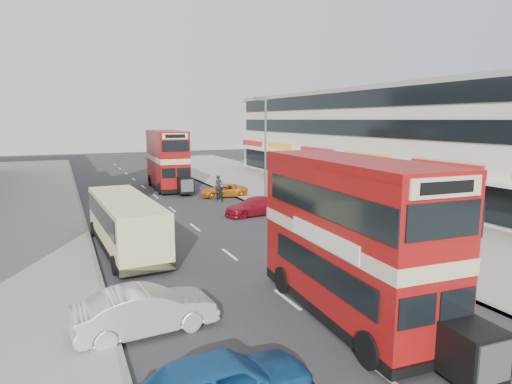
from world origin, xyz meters
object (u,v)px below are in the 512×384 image
coach (125,222)px  car_right_a (254,206)px  pedestrian_near (295,200)px  cyclist (219,192)px  bus_second (167,159)px  car_right_b (223,191)px  bus_main (351,238)px  street_lamp (265,143)px  car_left_front (146,310)px

coach → car_right_a: bearing=25.0°
coach → car_right_a: size_ratio=2.21×
pedestrian_near → cyclist: (-3.18, 6.92, -0.34)m
bus_second → car_right_b: size_ratio=2.45×
bus_main → cyclist: size_ratio=4.49×
street_lamp → car_left_front: bearing=-125.4°
car_left_front → cyclist: cyclist is taller
coach → pedestrian_near: (11.87, 3.92, -0.39)m
bus_second → car_right_a: bearing=103.4°
bus_main → car_right_b: bearing=-96.5°
bus_main → pedestrian_near: 16.08m
street_lamp → bus_main: 18.84m
pedestrian_near → street_lamp: bearing=-79.2°
street_lamp → car_right_b: street_lamp is taller
street_lamp → bus_main: bearing=-106.3°
coach → car_right_a: (9.22, 4.90, -0.83)m
bus_main → pedestrian_near: size_ratio=5.18×
car_left_front → car_right_a: car_left_front is taller
car_right_b → cyclist: bearing=-23.5°
coach → car_right_b: size_ratio=2.37×
street_lamp → pedestrian_near: bearing=-74.7°
car_right_a → car_left_front: bearing=-42.0°
cyclist → pedestrian_near: bearing=-65.2°
car_left_front → car_right_a: 17.32m
car_left_front → pedestrian_near: 18.24m
car_right_a → coach: bearing=-69.1°
bus_main → bus_second: bus_second is taller
pedestrian_near → car_left_front: bearing=42.0°
pedestrian_near → bus_main: bearing=63.0°
coach → car_right_a: 10.47m
street_lamp → cyclist: (-2.31, 3.72, -4.06)m
car_right_a → pedestrian_near: 2.87m
pedestrian_near → cyclist: bearing=-69.8°
street_lamp → bus_main: street_lamp is taller
bus_main → street_lamp: bearing=-103.2°
car_right_a → car_right_b: (0.49, 7.67, -0.07)m
street_lamp → bus_second: bearing=111.0°
bus_second → car_left_front: bus_second is taller
bus_second → cyclist: bus_second is taller
cyclist → street_lamp: bearing=-58.0°
coach → car_right_b: coach is taller
coach → pedestrian_near: coach is taller
coach → bus_main: bearing=-65.1°
pedestrian_near → cyclist: size_ratio=0.87×
car_right_b → bus_main: bearing=-2.7°
coach → car_right_a: coach is taller
bus_main → car_right_a: 16.26m
street_lamp → bus_main: size_ratio=0.86×
street_lamp → bus_main: (-5.26, -17.97, -2.09)m
street_lamp → cyclist: 5.97m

